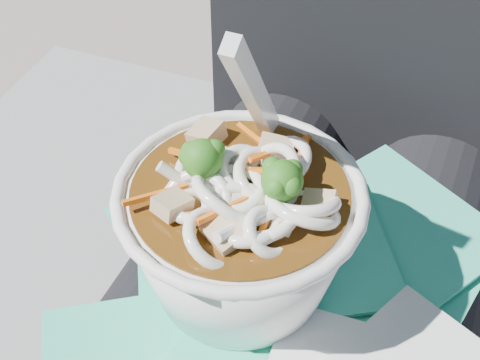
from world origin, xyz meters
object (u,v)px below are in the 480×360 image
at_px(plastic_bag, 270,311).
at_px(udon_bowl, 241,227).
at_px(lap, 283,336).
at_px(person_body, 319,242).

bearing_deg(plastic_bag, udon_bowl, 158.61).
xyz_separation_m(plastic_bag, udon_bowl, (-0.03, 0.01, 0.07)).
bearing_deg(plastic_bag, lap, 85.42).
distance_m(lap, person_body, 0.10).
relative_size(plastic_bag, udon_bowl, 1.98).
bearing_deg(udon_bowl, plastic_bag, -21.39).
bearing_deg(udon_bowl, lap, 34.20).
xyz_separation_m(lap, udon_bowl, (-0.03, -0.02, 0.15)).
height_order(person_body, plastic_bag, person_body).
xyz_separation_m(lap, plastic_bag, (-0.00, -0.03, 0.08)).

